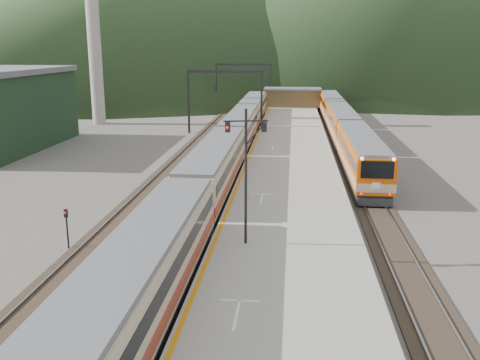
# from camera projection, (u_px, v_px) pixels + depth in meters

# --- Properties ---
(track_main) EXTENTS (2.60, 200.00, 0.23)m
(track_main) POSITION_uv_depth(u_px,v_px,m) (234.00, 157.00, 53.69)
(track_main) COLOR black
(track_main) RESTS_ON ground
(track_far) EXTENTS (2.60, 200.00, 0.23)m
(track_far) POSITION_uv_depth(u_px,v_px,m) (185.00, 156.00, 54.17)
(track_far) COLOR black
(track_far) RESTS_ON ground
(track_second) EXTENTS (2.60, 200.00, 0.23)m
(track_second) POSITION_uv_depth(u_px,v_px,m) (350.00, 159.00, 52.59)
(track_second) COLOR black
(track_second) RESTS_ON ground
(platform) EXTENTS (8.00, 100.00, 1.00)m
(platform) POSITION_uv_depth(u_px,v_px,m) (290.00, 158.00, 51.12)
(platform) COLOR gray
(platform) RESTS_ON ground
(gantry_near) EXTENTS (9.55, 0.25, 8.00)m
(gantry_near) POSITION_uv_depth(u_px,v_px,m) (225.00, 89.00, 67.09)
(gantry_near) COLOR black
(gantry_near) RESTS_ON ground
(gantry_far) EXTENTS (9.55, 0.25, 8.00)m
(gantry_far) POSITION_uv_depth(u_px,v_px,m) (243.00, 78.00, 91.21)
(gantry_far) COLOR black
(gantry_far) RESTS_ON ground
(smokestack) EXTENTS (1.80, 1.80, 30.00)m
(smokestack) POSITION_uv_depth(u_px,v_px,m) (93.00, 15.00, 73.37)
(smokestack) COLOR #9E998E
(smokestack) RESTS_ON ground
(station_shed) EXTENTS (9.40, 4.40, 3.10)m
(station_shed) POSITION_uv_depth(u_px,v_px,m) (292.00, 97.00, 89.21)
(station_shed) COLOR #4E3F24
(station_shed) RESTS_ON platform
(hill_d) EXTENTS (200.00, 200.00, 55.00)m
(hill_d) POSITION_uv_depth(u_px,v_px,m) (27.00, 9.00, 251.43)
(hill_d) COLOR #2A4B24
(hill_d) RESTS_ON ground
(main_train) EXTENTS (2.82, 77.34, 3.44)m
(main_train) POSITION_uv_depth(u_px,v_px,m) (230.00, 146.00, 49.43)
(main_train) COLOR tan
(main_train) RESTS_ON track_main
(second_train) EXTENTS (2.67, 54.86, 3.26)m
(second_train) POSITION_uv_depth(u_px,v_px,m) (342.00, 125.00, 62.63)
(second_train) COLOR #D85104
(second_train) RESTS_ON track_second
(signal_mast) EXTENTS (2.17, 0.56, 6.96)m
(signal_mast) POSITION_uv_depth(u_px,v_px,m) (246.00, 163.00, 26.67)
(signal_mast) COLOR black
(signal_mast) RESTS_ON platform
(short_signal_a) EXTENTS (0.22, 0.16, 2.27)m
(short_signal_a) POSITION_uv_depth(u_px,v_px,m) (98.00, 272.00, 23.02)
(short_signal_a) COLOR black
(short_signal_a) RESTS_ON ground
(short_signal_b) EXTENTS (0.26, 0.22, 2.27)m
(short_signal_b) POSITION_uv_depth(u_px,v_px,m) (193.00, 167.00, 42.83)
(short_signal_b) COLOR black
(short_signal_b) RESTS_ON ground
(short_signal_c) EXTENTS (0.26, 0.23, 2.27)m
(short_signal_c) POSITION_uv_depth(u_px,v_px,m) (67.00, 223.00, 29.34)
(short_signal_c) COLOR black
(short_signal_c) RESTS_ON ground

